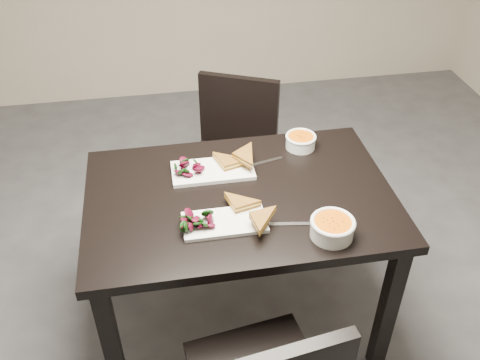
{
  "coord_description": "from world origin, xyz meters",
  "views": [
    {
      "loc": [
        -0.06,
        -1.41,
        2.05
      ],
      "look_at": [
        0.22,
        0.18,
        0.82
      ],
      "focal_mm": 39.72,
      "sensor_mm": 36.0,
      "label": 1
    }
  ],
  "objects_px": {
    "soup_bowl_near": "(332,227)",
    "chair_far": "(233,149)",
    "table": "(240,213)",
    "plate_far": "(213,170)",
    "plate_near": "(225,222)",
    "soup_bowl_far": "(301,141)"
  },
  "relations": [
    {
      "from": "chair_far",
      "to": "soup_bowl_near",
      "type": "xyz_separation_m",
      "value": [
        0.19,
        -0.99,
        0.31
      ]
    },
    {
      "from": "chair_far",
      "to": "soup_bowl_far",
      "type": "distance_m",
      "value": 0.57
    },
    {
      "from": "table",
      "to": "soup_bowl_far",
      "type": "xyz_separation_m",
      "value": [
        0.32,
        0.28,
        0.13
      ]
    },
    {
      "from": "plate_near",
      "to": "plate_far",
      "type": "relative_size",
      "value": 0.91
    },
    {
      "from": "table",
      "to": "soup_bowl_near",
      "type": "relative_size",
      "value": 7.53
    },
    {
      "from": "soup_bowl_near",
      "to": "soup_bowl_far",
      "type": "relative_size",
      "value": 1.18
    },
    {
      "from": "table",
      "to": "plate_far",
      "type": "distance_m",
      "value": 0.21
    },
    {
      "from": "chair_far",
      "to": "plate_near",
      "type": "height_order",
      "value": "chair_far"
    },
    {
      "from": "plate_near",
      "to": "plate_far",
      "type": "height_order",
      "value": "plate_far"
    },
    {
      "from": "table",
      "to": "plate_near",
      "type": "height_order",
      "value": "plate_near"
    },
    {
      "from": "plate_far",
      "to": "soup_bowl_far",
      "type": "height_order",
      "value": "soup_bowl_far"
    },
    {
      "from": "table",
      "to": "plate_far",
      "type": "height_order",
      "value": "plate_far"
    },
    {
      "from": "soup_bowl_near",
      "to": "chair_far",
      "type": "bearing_deg",
      "value": 101.05
    },
    {
      "from": "table",
      "to": "plate_far",
      "type": "bearing_deg",
      "value": 117.81
    },
    {
      "from": "table",
      "to": "soup_bowl_near",
      "type": "bearing_deg",
      "value": -45.61
    },
    {
      "from": "plate_near",
      "to": "soup_bowl_near",
      "type": "distance_m",
      "value": 0.39
    },
    {
      "from": "plate_near",
      "to": "soup_bowl_far",
      "type": "relative_size",
      "value": 2.26
    },
    {
      "from": "soup_bowl_far",
      "to": "plate_far",
      "type": "bearing_deg",
      "value": -163.66
    },
    {
      "from": "table",
      "to": "plate_near",
      "type": "bearing_deg",
      "value": -117.93
    },
    {
      "from": "table",
      "to": "soup_bowl_far",
      "type": "distance_m",
      "value": 0.44
    },
    {
      "from": "table",
      "to": "plate_near",
      "type": "relative_size",
      "value": 3.95
    },
    {
      "from": "plate_far",
      "to": "chair_far",
      "type": "bearing_deg",
      "value": 72.25
    }
  ]
}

